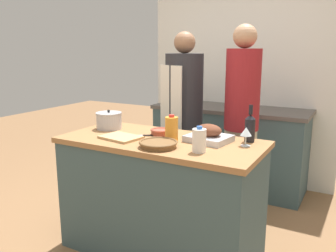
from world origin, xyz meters
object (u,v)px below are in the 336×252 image
at_px(wicker_basket, 158,144).
at_px(milk_jug, 199,140).
at_px(stock_pot, 109,121).
at_px(wine_glass_left, 246,132).
at_px(juice_jug, 172,129).
at_px(person_cook_aproned, 184,114).
at_px(wine_bottle_green, 250,127).
at_px(cutting_board, 121,137).
at_px(knife_chef, 141,136).
at_px(condiment_bottle_short, 174,98).
at_px(person_cook_guest, 242,114).
at_px(condiment_bottle_tall, 191,96).
at_px(mixing_bowl, 160,131).
at_px(roasting_pan, 209,135).

relative_size(wicker_basket, milk_jug, 1.55).
xyz_separation_m(stock_pot, wine_glass_left, (1.16, 0.03, 0.03)).
bearing_deg(juice_jug, wine_glass_left, 11.62).
relative_size(juice_jug, person_cook_aproned, 0.11).
relative_size(wine_bottle_green, wine_glass_left, 2.02).
distance_m(cutting_board, stock_pot, 0.36).
bearing_deg(stock_pot, milk_jug, -15.47).
bearing_deg(stock_pot, knife_chef, -12.96).
relative_size(wicker_basket, condiment_bottle_short, 1.86).
relative_size(wine_bottle_green, person_cook_guest, 0.15).
distance_m(wine_bottle_green, condiment_bottle_tall, 1.75).
bearing_deg(stock_pot, mixing_bowl, 2.93).
distance_m(cutting_board, knife_chef, 0.16).
xyz_separation_m(juice_jug, milk_jug, (0.30, -0.18, -0.01)).
bearing_deg(person_cook_aproned, mixing_bowl, -59.02).
bearing_deg(wicker_basket, roasting_pan, 52.04).
height_order(cutting_board, condiment_bottle_short, condiment_bottle_short).
bearing_deg(milk_jug, person_cook_guest, 92.08).
xyz_separation_m(roasting_pan, condiment_bottle_short, (-1.03, 1.38, 0.03)).
distance_m(mixing_bowl, person_cook_aproned, 0.69).
height_order(wine_bottle_green, condiment_bottle_tall, wine_bottle_green).
bearing_deg(milk_jug, cutting_board, 176.51).
distance_m(wine_bottle_green, condiment_bottle_short, 1.79).
height_order(roasting_pan, juice_jug, juice_jug).
xyz_separation_m(wicker_basket, juice_jug, (-0.01, 0.21, 0.06)).
distance_m(wine_glass_left, knife_chef, 0.80).
relative_size(cutting_board, condiment_bottle_tall, 1.73).
bearing_deg(wine_glass_left, knife_chef, -172.01).
distance_m(cutting_board, wine_glass_left, 0.91).
relative_size(juice_jug, wine_bottle_green, 0.71).
bearing_deg(knife_chef, wine_glass_left, 7.99).
bearing_deg(stock_pot, person_cook_aproned, 64.10).
bearing_deg(wine_glass_left, person_cook_aproned, 140.21).
bearing_deg(milk_jug, condiment_bottle_tall, 117.12).
bearing_deg(stock_pot, cutting_board, -37.73).
distance_m(cutting_board, wine_bottle_green, 0.95).
bearing_deg(milk_jug, juice_jug, 149.24).
relative_size(juice_jug, wine_glass_left, 1.43).
xyz_separation_m(mixing_bowl, person_cook_guest, (0.42, 0.71, 0.07)).
distance_m(cutting_board, condiment_bottle_short, 1.68).
height_order(mixing_bowl, condiment_bottle_short, condiment_bottle_short).
distance_m(roasting_pan, wine_bottle_green, 0.30).
distance_m(stock_pot, knife_chef, 0.38).
height_order(mixing_bowl, person_cook_guest, person_cook_guest).
relative_size(stock_pot, wine_bottle_green, 0.80).
bearing_deg(stock_pot, wicker_basket, -24.10).
xyz_separation_m(milk_jug, condiment_bottle_short, (-1.08, 1.66, 0.01)).
distance_m(juice_jug, condiment_bottle_tall, 1.70).
bearing_deg(wine_bottle_green, cutting_board, -156.45).
relative_size(condiment_bottle_short, person_cook_guest, 0.08).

